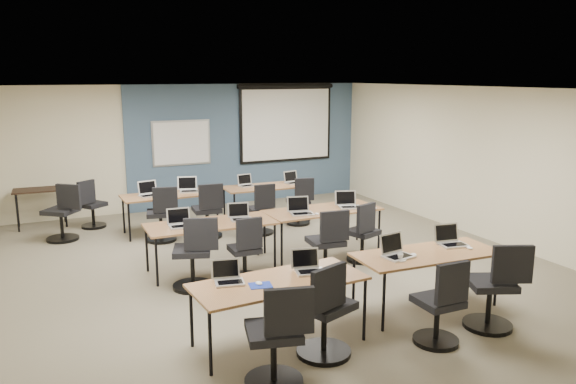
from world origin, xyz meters
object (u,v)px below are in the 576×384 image
training_table_mid_right (323,212)px  laptop_11 (292,180)px  laptop_1 (308,266)px  laptop_3 (451,240)px  utility_table (40,193)px  task_chair_5 (246,254)px  task_chair_6 (328,249)px  spare_chair_a (91,208)px  training_table_back_left (170,197)px  task_chair_9 (208,215)px  task_chair_2 (441,310)px  laptop_5 (240,216)px  laptop_8 (149,192)px  laptop_7 (348,203)px  laptop_6 (300,210)px  whiteboard (182,143)px  task_chair_1 (325,317)px  training_table_mid_left (211,226)px  task_chair_3 (494,293)px  training_table_back_right (267,188)px  training_table_front_right (427,256)px  training_table_front_left (279,284)px  laptop_0 (228,277)px  task_chair_8 (162,219)px  laptop_10 (246,183)px  task_chair_10 (262,213)px  task_chair_4 (194,259)px  laptop_9 (189,188)px  laptop_2 (396,251)px  task_chair_11 (300,205)px  laptop_4 (180,222)px  task_chair_0 (277,344)px

training_table_mid_right → laptop_11: bearing=75.3°
laptop_1 → laptop_3: size_ratio=0.93×
laptop_1 → utility_table: bearing=125.8°
task_chair_5 → utility_table: bearing=121.8°
task_chair_6 → spare_chair_a: 5.09m
laptop_1 → training_table_back_left: bearing=108.2°
training_table_mid_right → task_chair_9: (-1.46, 1.61, -0.27)m
task_chair_2 → laptop_5: size_ratio=3.03×
laptop_8 → laptop_7: bearing=-51.4°
laptop_5 → laptop_7: (1.92, -0.01, 0.00)m
laptop_5 → laptop_6: laptop_6 is taller
whiteboard → task_chair_1: whiteboard is taller
task_chair_2 → task_chair_5: task_chair_2 is taller
task_chair_1 → task_chair_6: size_ratio=1.04×
task_chair_5 → laptop_7: size_ratio=2.68×
training_table_mid_left → task_chair_3: task_chair_3 is taller
training_table_back_right → task_chair_1: (-1.64, -5.35, -0.24)m
training_table_front_right → task_chair_6: size_ratio=1.81×
training_table_front_left → task_chair_2: 1.78m
training_table_back_left → laptop_0: size_ratio=5.70×
task_chair_6 → task_chair_8: task_chair_6 is taller
task_chair_3 → laptop_7: (0.05, 3.33, 0.36)m
laptop_10 → task_chair_10: bearing=-101.0°
training_table_mid_left → spare_chair_a: size_ratio=2.01×
whiteboard → training_table_front_left: bearing=-96.2°
task_chair_5 → spare_chair_a: 4.23m
training_table_back_left → task_chair_5: size_ratio=1.84×
laptop_1 → task_chair_10: laptop_1 is taller
task_chair_5 → task_chair_9: (0.15, 2.29, 0.03)m
laptop_0 → task_chair_1: 1.11m
task_chair_8 → laptop_7: bearing=-19.8°
laptop_10 → laptop_11: bearing=-14.1°
training_table_back_left → laptop_11: 2.52m
task_chair_4 → laptop_9: size_ratio=2.87×
laptop_7 → task_chair_2: bearing=-86.6°
task_chair_5 → utility_table: size_ratio=0.99×
laptop_1 → laptop_7: laptop_7 is taller
training_table_front_left → utility_table: size_ratio=1.97×
whiteboard → laptop_11: (1.80, -1.81, -0.66)m
task_chair_4 → laptop_0: bearing=-75.4°
training_table_front_right → laptop_2: bearing=175.8°
laptop_3 → spare_chair_a: size_ratio=0.36×
task_chair_11 → task_chair_2: bearing=-87.3°
laptop_4 → utility_table: size_ratio=0.35×
task_chair_9 → task_chair_1: bearing=-87.6°
laptop_4 → whiteboard: bearing=78.2°
task_chair_0 → laptop_3: (2.94, 1.02, 0.36)m
laptop_2 → task_chair_4: bearing=128.5°
utility_table → laptop_4: bearing=-61.8°
task_chair_4 → training_table_mid_left: bearing=74.4°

